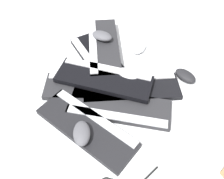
# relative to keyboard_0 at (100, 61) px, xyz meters

# --- Properties ---
(ground_plane) EXTENTS (3.20, 3.20, 0.00)m
(ground_plane) POSITION_rel_keyboard_0_xyz_m (-0.20, -0.10, -0.01)
(ground_plane) COLOR white
(keyboard_0) EXTENTS (0.45, 0.35, 0.03)m
(keyboard_0) POSITION_rel_keyboard_0_xyz_m (0.00, 0.00, 0.00)
(keyboard_0) COLOR black
(keyboard_0) RESTS_ON ground
(keyboard_1) EXTENTS (0.15, 0.44, 0.03)m
(keyboard_1) POSITION_rel_keyboard_0_xyz_m (-0.18, 0.02, 0.00)
(keyboard_1) COLOR #232326
(keyboard_1) RESTS_ON ground
(keyboard_2) EXTENTS (0.38, 0.44, 0.03)m
(keyboard_2) POSITION_rel_keyboard_0_xyz_m (-0.39, 0.03, 0.00)
(keyboard_2) COLOR black
(keyboard_2) RESTS_ON ground
(keyboard_3) EXTENTS (0.22, 0.46, 0.03)m
(keyboard_3) POSITION_rel_keyboard_0_xyz_m (-0.29, -0.10, 0.00)
(keyboard_3) COLOR #232326
(keyboard_3) RESTS_ON ground
(keyboard_4) EXTENTS (0.20, 0.45, 0.03)m
(keyboard_4) POSITION_rel_keyboard_0_xyz_m (-0.18, -0.16, 0.00)
(keyboard_4) COLOR black
(keyboard_4) RESTS_ON ground
(keyboard_5) EXTENTS (0.26, 0.46, 0.03)m
(keyboard_5) POSITION_rel_keyboard_0_xyz_m (-0.15, -0.03, 0.03)
(keyboard_5) COLOR black
(keyboard_5) RESTS_ON keyboard_1
(keyboard_6) EXTENTS (0.45, 0.20, 0.03)m
(keyboard_6) POSITION_rel_keyboard_0_xyz_m (0.08, -0.01, 0.03)
(keyboard_6) COLOR #232326
(keyboard_6) RESTS_ON keyboard_0
(mouse_0) EXTENTS (0.12, 0.08, 0.04)m
(mouse_0) POSITION_rel_keyboard_0_xyz_m (-0.44, 0.04, 0.04)
(mouse_0) COLOR #4C4C51
(mouse_0) RESTS_ON keyboard_2
(mouse_1) EXTENTS (0.11, 0.13, 0.04)m
(mouse_1) POSITION_rel_keyboard_0_xyz_m (0.12, -0.00, 0.07)
(mouse_1) COLOR #4C4C51
(mouse_1) RESTS_ON keyboard_6
(mouse_2) EXTENTS (0.11, 0.13, 0.04)m
(mouse_2) POSITION_rel_keyboard_0_xyz_m (-0.12, -0.14, 0.04)
(mouse_2) COLOR #B7B7BC
(mouse_2) RESTS_ON keyboard_4
(mouse_3) EXTENTS (0.13, 0.10, 0.04)m
(mouse_3) POSITION_rel_keyboard_0_xyz_m (0.11, -0.20, 0.01)
(mouse_3) COLOR silver
(mouse_3) RESTS_ON ground
(mouse_4) EXTENTS (0.12, 0.12, 0.04)m
(mouse_4) POSITION_rel_keyboard_0_xyz_m (-0.10, -0.41, 0.01)
(mouse_4) COLOR black
(mouse_4) RESTS_ON ground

